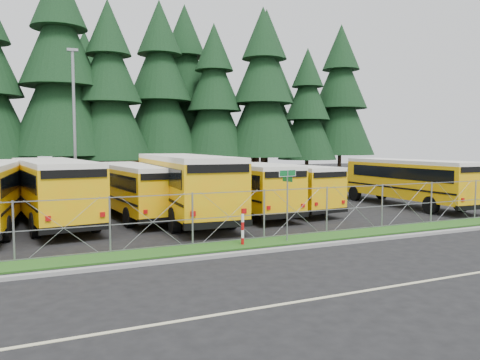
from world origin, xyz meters
name	(u,v)px	position (x,y,z in m)	size (l,w,h in m)	color
ground	(274,233)	(0.00, 0.00, 0.00)	(120.00, 120.00, 0.00)	black
curb	(314,246)	(0.00, -3.10, 0.06)	(50.00, 0.25, 0.12)	gray
grass_verge	(295,239)	(0.00, -1.70, 0.03)	(50.00, 1.40, 0.06)	#1E4D16
road_lane_line	(415,283)	(0.00, -8.00, 0.01)	(50.00, 0.12, 0.01)	beige
chainlink_fence	(286,213)	(0.00, -1.00, 1.00)	(44.00, 0.10, 2.00)	gray
brick_building	(163,151)	(6.00, 40.00, 3.00)	(22.00, 10.00, 6.00)	brown
bus_2	(52,192)	(-8.51, 6.52, 1.53)	(2.75, 11.63, 3.05)	#FFA408
bus_3	(132,191)	(-4.62, 6.94, 1.38)	(2.48, 10.50, 2.75)	#FFA408
bus_4	(182,187)	(-2.42, 5.22, 1.62)	(2.92, 12.35, 3.24)	#FFA408
bus_5	(241,188)	(1.11, 5.83, 1.38)	(2.49, 10.55, 2.77)	#FFA408
bus_6	(277,187)	(3.59, 6.18, 1.31)	(2.36, 10.01, 2.62)	#FFA408
bus_east	(406,183)	(11.58, 4.36, 1.42)	(2.57, 10.87, 2.85)	#FFA408
street_sign	(287,190)	(-0.45, -1.88, 2.03)	(0.83, 0.54, 2.81)	gray
striped_bollard	(243,230)	(-2.32, -1.80, 0.60)	(0.11, 0.11, 1.20)	#B20C0C
light_standard	(74,119)	(-6.57, 15.99, 5.50)	(0.70, 0.35, 10.14)	gray
conifer_3	(60,76)	(-6.71, 26.02, 9.67)	(8.75, 8.75, 19.35)	black
conifer_4	(109,94)	(-2.76, 25.42, 8.24)	(7.46, 7.46, 16.49)	black
conifer_5	(160,93)	(2.40, 27.51, 8.81)	(7.97, 7.97, 17.63)	black
conifer_6	(214,104)	(7.44, 26.00, 7.81)	(7.07, 7.07, 15.63)	black
conifer_7	(263,95)	(12.06, 24.48, 8.68)	(7.85, 7.85, 17.35)	black
conifer_8	(307,114)	(18.76, 26.79, 7.17)	(6.48, 6.48, 14.34)	black
conifer_9	(340,101)	(23.80, 27.62, 8.79)	(7.95, 7.95, 17.59)	black
conifer_11	(86,106)	(-3.77, 34.25, 7.81)	(7.06, 7.06, 15.61)	black
conifer_12	(185,93)	(5.83, 30.29, 9.18)	(8.30, 8.30, 18.36)	black
conifer_13	(266,94)	(16.35, 31.91, 9.75)	(8.82, 8.82, 19.50)	black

